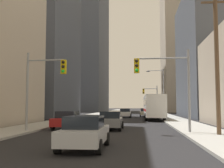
# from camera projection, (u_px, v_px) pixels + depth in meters

# --- Properties ---
(sidewalk_left) EXTENTS (3.57, 160.00, 0.15)m
(sidewalk_left) POSITION_uv_depth(u_px,v_px,m) (91.00, 115.00, 53.73)
(sidewalk_left) COLOR #9E9E99
(sidewalk_left) RESTS_ON ground
(sidewalk_right) EXTENTS (3.57, 160.00, 0.15)m
(sidewalk_right) POSITION_uv_depth(u_px,v_px,m) (164.00, 116.00, 52.28)
(sidewalk_right) COLOR #9E9E99
(sidewalk_right) RESTS_ON ground
(city_bus) EXTENTS (2.68, 11.53, 3.40)m
(city_bus) POSITION_uv_depth(u_px,v_px,m) (154.00, 106.00, 38.36)
(city_bus) COLOR silver
(city_bus) RESTS_ON ground
(sedan_silver) EXTENTS (1.95, 4.22, 1.52)m
(sedan_silver) POSITION_uv_depth(u_px,v_px,m) (85.00, 132.00, 12.45)
(sedan_silver) COLOR #B7BABF
(sedan_silver) RESTS_ON ground
(sedan_grey) EXTENTS (1.95, 4.25, 1.52)m
(sedan_grey) POSITION_uv_depth(u_px,v_px,m) (111.00, 120.00, 22.42)
(sedan_grey) COLOR slate
(sedan_grey) RESTS_ON ground
(sedan_red) EXTENTS (1.95, 4.22, 1.52)m
(sedan_red) POSITION_uv_depth(u_px,v_px,m) (68.00, 120.00, 23.07)
(sedan_red) COLOR maroon
(sedan_red) RESTS_ON ground
(sedan_white) EXTENTS (1.95, 4.22, 1.52)m
(sedan_white) POSITION_uv_depth(u_px,v_px,m) (125.00, 113.00, 45.42)
(sedan_white) COLOR white
(sedan_white) RESTS_ON ground
(sedan_beige) EXTENTS (1.95, 4.22, 1.52)m
(sedan_beige) POSITION_uv_depth(u_px,v_px,m) (145.00, 112.00, 49.35)
(sedan_beige) COLOR #C6B793
(sedan_beige) RESTS_ON ground
(traffic_signal_near_left) EXTENTS (3.07, 0.44, 6.00)m
(traffic_signal_near_left) POSITION_uv_depth(u_px,v_px,m) (44.00, 79.00, 20.35)
(traffic_signal_near_left) COLOR gray
(traffic_signal_near_left) RESTS_ON ground
(traffic_signal_near_right) EXTENTS (3.95, 0.44, 6.00)m
(traffic_signal_near_right) POSITION_uv_depth(u_px,v_px,m) (165.00, 77.00, 19.44)
(traffic_signal_near_right) COLOR gray
(traffic_signal_near_right) RESTS_ON ground
(traffic_signal_far_right) EXTENTS (2.99, 0.44, 6.00)m
(traffic_signal_far_right) POSITION_uv_depth(u_px,v_px,m) (151.00, 96.00, 54.58)
(traffic_signal_far_right) COLOR gray
(traffic_signal_far_right) RESTS_ON ground
(utility_pole_right) EXTENTS (2.20, 0.28, 10.22)m
(utility_pole_right) POSITION_uv_depth(u_px,v_px,m) (217.00, 53.00, 17.68)
(utility_pole_right) COLOR brown
(utility_pole_right) RESTS_ON ground
(street_lamp_right) EXTENTS (2.65, 0.32, 7.50)m
(street_lamp_right) POSITION_uv_depth(u_px,v_px,m) (161.00, 88.00, 40.94)
(street_lamp_right) COLOR gray
(street_lamp_right) RESTS_ON ground
(building_left_mid_office) EXTENTS (23.92, 18.07, 32.37)m
(building_left_mid_office) POSITION_uv_depth(u_px,v_px,m) (8.00, 30.00, 51.18)
(building_left_mid_office) COLOR #4C515B
(building_left_mid_office) RESTS_ON ground
(building_left_far_tower) EXTENTS (14.24, 27.17, 61.93)m
(building_left_far_tower) POSITION_uv_depth(u_px,v_px,m) (85.00, 25.00, 97.72)
(building_left_far_tower) COLOR #4C515B
(building_left_far_tower) RESTS_ON ground
(building_right_far_highrise) EXTENTS (24.12, 20.20, 65.19)m
(building_right_far_highrise) POSITION_uv_depth(u_px,v_px,m) (199.00, 12.00, 89.11)
(building_right_far_highrise) COLOR #B7A893
(building_right_far_highrise) RESTS_ON ground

